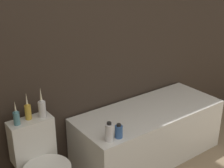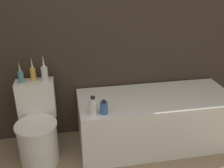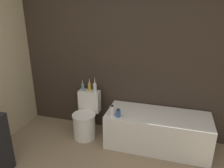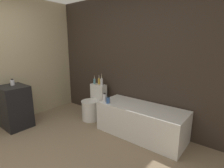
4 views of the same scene
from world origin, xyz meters
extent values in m
cube|color=#332821|center=(0.00, 2.27, 1.30)|extent=(6.40, 0.06, 2.60)
cube|color=white|center=(0.78, 1.90, 0.28)|extent=(1.58, 0.65, 0.56)
cube|color=#B7BCC6|center=(0.78, 1.90, 0.55)|extent=(1.38, 0.45, 0.01)
cylinder|color=white|center=(-0.42, 1.80, 0.21)|extent=(0.37, 0.37, 0.41)
cylinder|color=white|center=(-0.42, 1.80, 0.42)|extent=(0.39, 0.39, 0.02)
cube|color=white|center=(-0.42, 2.07, 0.56)|extent=(0.37, 0.17, 0.38)
cylinder|color=teal|center=(-0.53, 2.05, 0.81)|extent=(0.05, 0.05, 0.11)
sphere|color=teal|center=(-0.53, 2.05, 0.86)|extent=(0.03, 0.03, 0.03)
cone|color=beige|center=(-0.53, 2.05, 0.91)|extent=(0.02, 0.02, 0.10)
cylinder|color=gold|center=(-0.42, 2.09, 0.81)|extent=(0.05, 0.05, 0.12)
sphere|color=gold|center=(-0.42, 2.09, 0.88)|extent=(0.03, 0.03, 0.03)
cone|color=beige|center=(-0.42, 2.09, 0.93)|extent=(0.02, 0.02, 0.11)
cylinder|color=silver|center=(-0.31, 2.05, 0.82)|extent=(0.06, 0.06, 0.14)
sphere|color=silver|center=(-0.31, 2.05, 0.89)|extent=(0.04, 0.04, 0.04)
cone|color=beige|center=(-0.31, 2.05, 0.96)|extent=(0.02, 0.02, 0.13)
cylinder|color=silver|center=(0.11, 1.67, 0.64)|extent=(0.07, 0.07, 0.16)
cylinder|color=black|center=(0.11, 1.67, 0.72)|extent=(0.04, 0.04, 0.02)
cylinder|color=#335999|center=(0.21, 1.66, 0.61)|extent=(0.07, 0.07, 0.11)
cylinder|color=black|center=(0.21, 1.66, 0.68)|extent=(0.04, 0.04, 0.02)
camera|label=1|loc=(-1.20, -0.17, 2.01)|focal=50.00mm
camera|label=2|loc=(-0.09, -0.35, 1.78)|focal=42.00mm
camera|label=3|loc=(0.93, -1.15, 2.15)|focal=35.00mm
camera|label=4|loc=(2.21, -0.71, 1.66)|focal=28.00mm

